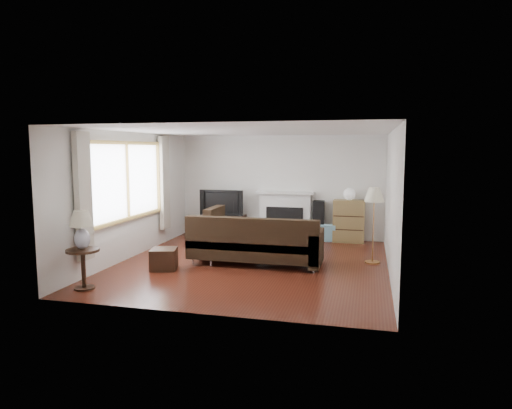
% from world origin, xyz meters
% --- Properties ---
extents(room, '(5.10, 5.60, 2.54)m').
position_xyz_m(room, '(0.00, 0.00, 1.25)').
color(room, '#4C1C11').
rests_on(room, ground).
extents(window, '(0.12, 2.74, 1.54)m').
position_xyz_m(window, '(-2.45, -0.20, 1.55)').
color(window, brown).
rests_on(window, room).
extents(curtain_near, '(0.10, 0.35, 2.10)m').
position_xyz_m(curtain_near, '(-2.40, -1.72, 1.40)').
color(curtain_near, beige).
rests_on(curtain_near, room).
extents(curtain_far, '(0.10, 0.35, 2.10)m').
position_xyz_m(curtain_far, '(-2.40, 1.32, 1.40)').
color(curtain_far, beige).
rests_on(curtain_far, room).
extents(fireplace, '(1.40, 0.26, 1.15)m').
position_xyz_m(fireplace, '(0.15, 2.64, 0.57)').
color(fireplace, white).
rests_on(fireplace, room).
extents(tv_stand, '(1.09, 0.49, 0.54)m').
position_xyz_m(tv_stand, '(-1.39, 2.47, 0.27)').
color(tv_stand, black).
rests_on(tv_stand, ground).
extents(television, '(1.10, 0.14, 0.63)m').
position_xyz_m(television, '(-1.39, 2.47, 0.86)').
color(television, black).
rests_on(television, tv_stand).
extents(speaker_left, '(0.35, 0.38, 0.92)m').
position_xyz_m(speaker_left, '(-1.12, 2.53, 0.46)').
color(speaker_left, black).
rests_on(speaker_left, ground).
extents(speaker_right, '(0.28, 0.33, 0.95)m').
position_xyz_m(speaker_right, '(0.98, 2.55, 0.48)').
color(speaker_right, black).
rests_on(speaker_right, ground).
extents(bookshelf, '(0.72, 0.34, 0.99)m').
position_xyz_m(bookshelf, '(1.68, 2.53, 0.50)').
color(bookshelf, olive).
rests_on(bookshelf, ground).
extents(globe_lamp, '(0.27, 0.27, 0.27)m').
position_xyz_m(globe_lamp, '(1.68, 2.53, 1.13)').
color(globe_lamp, white).
rests_on(globe_lamp, bookshelf).
extents(sectional_sofa, '(2.69, 1.97, 0.87)m').
position_xyz_m(sectional_sofa, '(0.07, 0.02, 0.43)').
color(sectional_sofa, black).
rests_on(sectional_sofa, ground).
extents(coffee_table, '(1.39, 1.10, 0.48)m').
position_xyz_m(coffee_table, '(0.01, 1.38, 0.24)').
color(coffee_table, '#8B5942').
rests_on(coffee_table, ground).
extents(footstool, '(0.55, 0.55, 0.38)m').
position_xyz_m(footstool, '(-1.45, -0.78, 0.19)').
color(footstool, black).
rests_on(footstool, ground).
extents(floor_lamp, '(0.39, 0.39, 1.45)m').
position_xyz_m(floor_lamp, '(2.22, 0.62, 0.72)').
color(floor_lamp, '#C08442').
rests_on(floor_lamp, ground).
extents(side_table, '(0.51, 0.51, 0.63)m').
position_xyz_m(side_table, '(-2.15, -2.16, 0.32)').
color(side_table, black).
rests_on(side_table, ground).
extents(table_lamp, '(0.37, 0.37, 0.59)m').
position_xyz_m(table_lamp, '(-2.15, -2.16, 0.93)').
color(table_lamp, silver).
rests_on(table_lamp, side_table).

